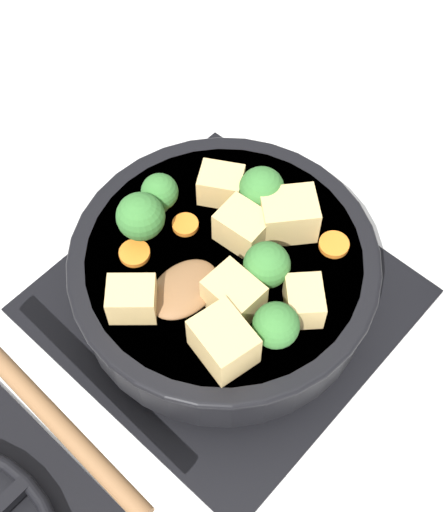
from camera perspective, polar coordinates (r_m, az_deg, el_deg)
The scene contains 19 objects.
ground_plane at distance 0.71m, azimuth 0.00°, elevation -3.67°, with size 2.40×2.40×0.00m, color silver.
front_burner_grate at distance 0.70m, azimuth 0.00°, elevation -3.21°, with size 0.31×0.31×0.03m.
skillet_pan at distance 0.66m, azimuth 0.28°, elevation -1.23°, with size 0.40×0.37×0.06m.
wooden_spoon at distance 0.59m, azimuth -9.23°, elevation -7.70°, with size 0.23×0.20×0.02m.
tofu_cube_center_large at distance 0.57m, azimuth -0.04°, elevation -6.89°, with size 0.05×0.04×0.04m, color #DBB770.
tofu_cube_near_handle at distance 0.66m, azimuth -0.24°, elevation 5.70°, with size 0.04×0.03×0.03m, color #DBB770.
tofu_cube_east_chunk at distance 0.59m, azimuth 0.78°, elevation -3.19°, with size 0.04×0.04×0.04m, color #DBB770.
tofu_cube_west_chunk at distance 0.60m, azimuth -7.36°, elevation -3.44°, with size 0.04×0.03×0.03m, color #DBB770.
tofu_cube_back_piece at distance 0.63m, azimuth 1.33°, elevation 2.45°, with size 0.04×0.03×0.03m, color #DBB770.
tofu_cube_front_piece at distance 0.64m, azimuth 5.17°, elevation 3.27°, with size 0.05×0.04×0.04m, color #DBB770.
tofu_cube_mid_small at distance 0.60m, azimuth 6.42°, elevation -3.60°, with size 0.04×0.03×0.03m, color #DBB770.
broccoli_floret_near_spoon at distance 0.65m, azimuth -4.95°, elevation 5.28°, with size 0.03×0.03×0.04m.
broccoli_floret_center_top at distance 0.60m, azimuth 3.44°, elevation -0.74°, with size 0.04×0.04×0.05m.
broccoli_floret_east_rim at distance 0.63m, azimuth -6.69°, elevation 3.13°, with size 0.04×0.04×0.05m.
broccoli_floret_west_rim at distance 0.64m, azimuth 3.02°, elevation 5.33°, with size 0.04×0.04×0.05m.
broccoli_floret_north_edge at distance 0.57m, azimuth 4.17°, elevation -5.58°, with size 0.04×0.04×0.05m.
carrot_slice_orange_thin at distance 0.65m, azimuth -2.86°, elevation 2.73°, with size 0.02×0.02×0.01m, color orange.
carrot_slice_near_center at distance 0.65m, azimuth 8.79°, elevation 0.91°, with size 0.03×0.03×0.01m, color orange.
carrot_slice_edge_slice at distance 0.64m, azimuth -7.17°, elevation 0.23°, with size 0.03×0.03×0.01m, color orange.
Camera 1 is at (-0.23, 0.25, 0.62)m, focal length 50.00 mm.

